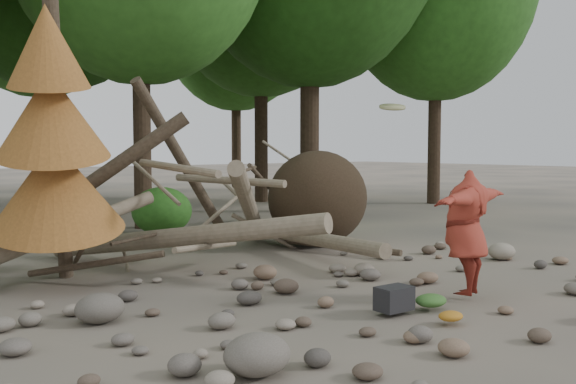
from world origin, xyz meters
TOP-DOWN VIEW (x-y plane):
  - ground at (0.00, 0.00)m, footprint 120.00×120.00m
  - deadfall_pile at (2.02, 4.24)m, footprint 8.55×5.24m
  - dead_conifer at (-3.12, 3.37)m, footprint 2.06×2.16m
  - bush_mid at (0.80, 7.80)m, footprint 1.40×1.40m
  - bush_right at (5.00, 7.00)m, footprint 2.00×2.00m
  - frisbee_thrower at (1.02, -0.55)m, footprint 2.87×1.04m
  - backpack at (-0.32, -0.50)m, footprint 0.45×0.31m
  - cloth_green at (0.20, -0.64)m, footprint 0.42×0.35m
  - cloth_orange at (-0.14, -1.21)m, footprint 0.31×0.26m
  - boulder_front_left at (-2.83, -1.15)m, footprint 0.63×0.57m
  - boulder_mid_right at (4.10, 0.93)m, footprint 0.52×0.46m
  - boulder_mid_left at (-3.28, 1.39)m, footprint 0.58×0.52m

SIDE VIEW (x-z plane):
  - ground at x=0.00m, z-range 0.00..0.00m
  - cloth_orange at x=-0.14m, z-range 0.00..0.11m
  - cloth_green at x=0.20m, z-range 0.00..0.16m
  - backpack at x=-0.32m, z-range 0.00..0.29m
  - boulder_mid_right at x=4.10m, z-range 0.00..0.31m
  - boulder_mid_left at x=-3.28m, z-range 0.00..0.35m
  - boulder_front_left at x=-2.83m, z-range 0.00..0.38m
  - bush_mid at x=0.80m, z-range 0.00..1.12m
  - bush_right at x=5.00m, z-range 0.00..1.60m
  - frisbee_thrower at x=1.02m, z-range -0.33..2.16m
  - deadfall_pile at x=2.02m, z-range -0.70..2.60m
  - dead_conifer at x=-3.12m, z-range -0.06..4.29m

